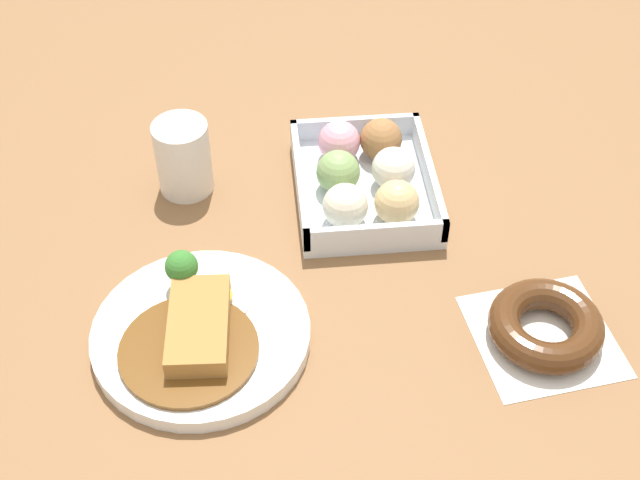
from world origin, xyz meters
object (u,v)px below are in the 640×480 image
Objects in this scene: donut_box at (365,177)px; chocolate_ring_donut at (546,326)px; coffee_mug at (183,157)px; curry_plate at (200,331)px.

chocolate_ring_donut is (0.24, 0.16, -0.01)m from donut_box.
donut_box is at bearing -146.49° from chocolate_ring_donut.
coffee_mug reaches higher than chocolate_ring_donut.
coffee_mug reaches higher than curry_plate.
chocolate_ring_donut is (0.03, 0.36, 0.00)m from curry_plate.
coffee_mug reaches higher than donut_box.
curry_plate is 0.29m from donut_box.
curry_plate is at bearing 3.93° from coffee_mug.
chocolate_ring_donut is at bearing 53.85° from coffee_mug.
curry_plate is at bearing -43.60° from donut_box.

